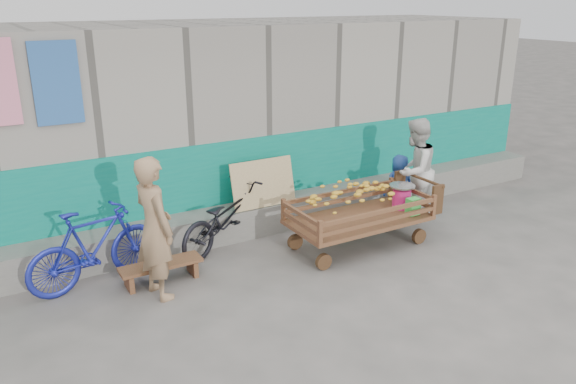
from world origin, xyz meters
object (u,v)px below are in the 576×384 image
child (399,185)px  woman (414,171)px  banana_cart (357,206)px  bicycle_dark (226,218)px  bench (161,268)px  vendor_man (155,228)px  bicycle_blue (95,247)px

child → woman: bearing=102.7°
banana_cart → bicycle_dark: bearing=150.5°
bench → vendor_man: bearing=-112.4°
bicycle_dark → child: bearing=-118.4°
vendor_man → bicycle_dark: (1.25, 0.83, -0.41)m
woman → bicycle_blue: woman is taller
child → bicycle_dark: (-2.98, 0.20, -0.05)m
vendor_man → woman: size_ratio=1.04×
banana_cart → bench: (-2.73, 0.38, -0.44)m
child → bicycle_dark: 2.99m
bench → bicycle_dark: bicycle_dark is taller
vendor_man → child: 4.29m
banana_cart → bicycle_blue: bearing=168.3°
banana_cart → child: child is taller
bench → vendor_man: 0.75m
banana_cart → woman: size_ratio=1.32×
woman → bicycle_dark: woman is taller
banana_cart → vendor_man: (-2.85, 0.08, 0.23)m
vendor_man → woman: vendor_man is taller
vendor_man → bicycle_blue: size_ratio=1.02×
vendor_man → bicycle_blue: bearing=31.4°
bicycle_blue → vendor_man: bearing=-149.1°
banana_cart → child: bearing=27.3°
bench → vendor_man: (-0.12, -0.30, 0.67)m
banana_cart → bench: 2.79m
vendor_man → child: bearing=-92.6°
child → bicycle_blue: size_ratio=0.59×
banana_cart → bicycle_blue: size_ratio=1.29×
banana_cart → bench: size_ratio=2.13×
banana_cart → bicycle_dark: banana_cart is taller
child → bicycle_dark: child is taller
child → bicycle_blue: bearing=12.7°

